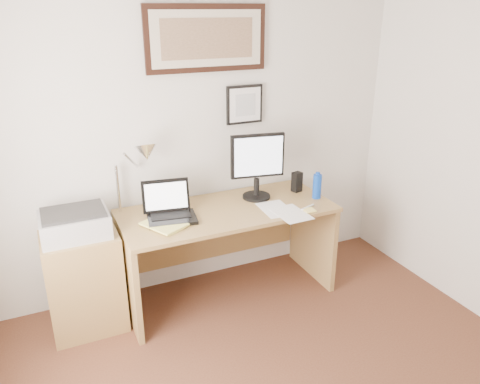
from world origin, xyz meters
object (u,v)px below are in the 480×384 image
side_cabinet (85,282)px  laptop (170,210)px  lcd_monitor (257,163)px  printer (75,223)px  water_bottle (317,186)px  desk (223,232)px  book (152,230)px

side_cabinet → laptop: bearing=-2.4°
side_cabinet → lcd_monitor: (1.37, 0.05, 0.68)m
laptop → lcd_monitor: lcd_monitor is taller
lcd_monitor → printer: size_ratio=1.18×
water_bottle → desk: (-0.73, 0.18, -0.33)m
book → desk: size_ratio=0.18×
laptop → book: bearing=-136.1°
side_cabinet → lcd_monitor: 1.53m
side_cabinet → water_bottle: (1.80, -0.14, 0.48)m
laptop → printer: laptop is taller
lcd_monitor → book: bearing=-165.0°
book → printer: 0.52m
laptop → lcd_monitor: size_ratio=0.72×
desk → lcd_monitor: lcd_monitor is taller
side_cabinet → book: book is taller
book → desk: book is taller
laptop → lcd_monitor: (0.73, 0.08, 0.23)m
water_bottle → laptop: 1.17m
water_bottle → laptop: size_ratio=0.52×
desk → book: bearing=-159.5°
printer → side_cabinet: bearing=-22.8°
side_cabinet → water_bottle: water_bottle is taller
water_bottle → book: size_ratio=0.67×
side_cabinet → desk: 1.08m
water_bottle → laptop: laptop is taller
book → lcd_monitor: size_ratio=0.56×
book → printer: size_ratio=0.66×
laptop → lcd_monitor: bearing=5.9°
desk → lcd_monitor: 0.60m
water_bottle → printer: (-1.81, 0.15, -0.03)m
lcd_monitor → side_cabinet: bearing=-177.9°
side_cabinet → printer: bearing=157.2°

